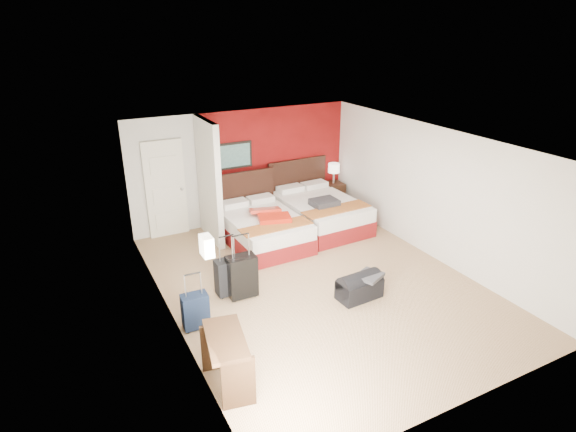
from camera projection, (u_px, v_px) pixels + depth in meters
ground at (317, 283)px, 8.34m from camera, size 6.50×6.50×0.00m
room_walls at (209, 203)px, 8.43m from camera, size 5.02×6.52×2.50m
red_accent_panel at (274, 163)px, 10.84m from camera, size 3.50×0.04×2.50m
partition_wall at (209, 181)px, 9.58m from camera, size 0.12×1.20×2.50m
entry_door at (166, 189)px, 9.83m from camera, size 0.82×0.06×2.05m
bed_left at (263, 230)px, 9.71m from camera, size 1.44×2.02×0.60m
bed_right at (321, 214)px, 10.49m from camera, size 1.55×2.14×0.62m
red_suitcase_open at (270, 215)px, 9.54m from camera, size 0.83×0.99×0.11m
jacket_bundle at (324, 203)px, 10.06m from camera, size 0.55×0.44×0.13m
nightstand at (333, 195)px, 11.58m from camera, size 0.45×0.45×0.63m
table_lamp at (334, 173)px, 11.36m from camera, size 0.30×0.30×0.48m
suitcase_black at (242, 278)px, 7.81m from camera, size 0.47×0.30×0.71m
suitcase_charcoal at (228, 278)px, 7.89m from camera, size 0.42×0.26×0.61m
suitcase_navy at (196, 312)px, 7.03m from camera, size 0.39×0.25×0.53m
duffel_bag at (359, 288)px, 7.83m from camera, size 0.75×0.43×0.37m
jacket_draped at (369, 276)px, 7.77m from camera, size 0.53×0.50×0.06m
desk at (227, 362)px, 5.85m from camera, size 0.61×0.96×0.74m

